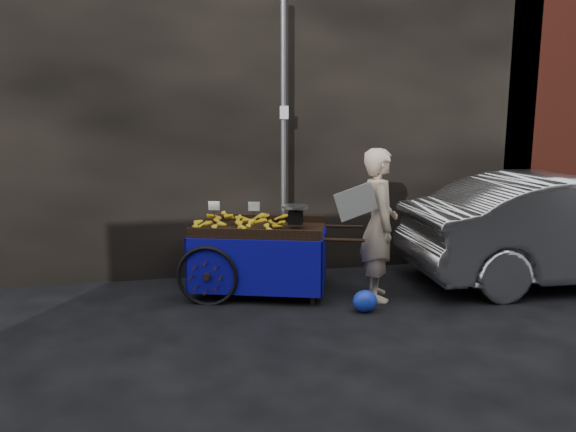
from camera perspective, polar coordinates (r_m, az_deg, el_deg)
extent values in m
plane|color=black|center=(7.08, -0.69, -9.36)|extent=(80.00, 80.00, 0.00)
cube|color=black|center=(9.13, -10.34, 10.94)|extent=(11.00, 2.00, 5.00)
cube|color=#591E14|center=(11.39, 25.04, 10.02)|extent=(3.00, 2.00, 5.00)
cylinder|color=slate|center=(8.00, -0.47, 7.61)|extent=(0.08, 0.08, 4.00)
cube|color=white|center=(7.94, -0.40, 10.48)|extent=(0.12, 0.02, 0.18)
cube|color=black|center=(7.48, -2.91, -1.53)|extent=(1.94, 1.54, 0.06)
cube|color=black|center=(7.94, -2.35, -0.26)|extent=(1.62, 0.57, 0.11)
cube|color=black|center=(6.98, -3.55, -1.78)|extent=(1.62, 0.57, 0.11)
cube|color=black|center=(7.09, 2.55, -5.72)|extent=(0.07, 0.07, 0.85)
cube|color=black|center=(7.91, 2.94, -4.01)|extent=(0.07, 0.07, 0.85)
cylinder|color=black|center=(6.97, 5.62, -2.45)|extent=(0.52, 0.21, 0.04)
cylinder|color=black|center=(7.80, 5.69, -1.06)|extent=(0.52, 0.21, 0.04)
torus|color=black|center=(7.17, -8.23, -6.09)|extent=(0.77, 0.30, 0.79)
torus|color=black|center=(8.24, -6.27, -3.85)|extent=(0.77, 0.30, 0.79)
cylinder|color=black|center=(7.70, -7.18, -4.89)|extent=(0.42, 1.14, 0.05)
cube|color=#0F0789|center=(7.04, -3.57, -5.31)|extent=(1.66, 0.57, 0.72)
cube|color=#0F0789|center=(8.08, -2.28, -3.23)|extent=(1.66, 0.57, 0.72)
cube|color=#0F0789|center=(7.74, -9.19, -3.98)|extent=(0.37, 1.05, 0.72)
cube|color=#0F0789|center=(7.48, 3.65, -4.37)|extent=(0.37, 1.05, 0.72)
cube|color=black|center=(7.43, 0.78, -0.17)|extent=(0.23, 0.20, 0.17)
cylinder|color=silver|center=(7.41, 0.78, 0.96)|extent=(0.46, 0.46, 0.03)
cube|color=white|center=(7.41, -7.53, 1.04)|extent=(0.14, 0.06, 0.12)
cube|color=white|center=(7.31, -3.48, 0.98)|extent=(0.14, 0.06, 0.12)
imported|color=#BEA78D|center=(7.30, 9.23, -0.87)|extent=(0.60, 0.79, 1.96)
cube|color=#B3B4AD|center=(6.95, 6.92, 1.44)|extent=(0.59, 0.03, 0.50)
ellipsoid|color=#1B35D0|center=(6.98, 7.81, -8.57)|extent=(0.30, 0.24, 0.27)
imported|color=#BABCC2|center=(8.93, 26.84, -1.16)|extent=(4.78, 1.87, 1.55)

